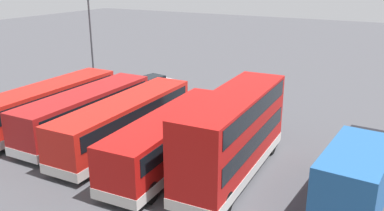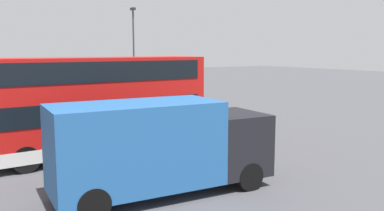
# 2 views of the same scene
# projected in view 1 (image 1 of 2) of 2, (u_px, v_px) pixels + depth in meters

# --- Properties ---
(ground_plane) EXTENTS (140.00, 140.00, 0.00)m
(ground_plane) POSITION_uv_depth(u_px,v_px,m) (199.00, 105.00, 33.78)
(ground_plane) COLOR #47474C
(bus_double_decker_near_end) EXTENTS (3.05, 10.26, 4.55)m
(bus_double_decker_near_end) POSITION_uv_depth(u_px,v_px,m) (233.00, 133.00, 21.45)
(bus_double_decker_near_end) COLOR #B71411
(bus_double_decker_near_end) RESTS_ON ground
(bus_single_deck_second) EXTENTS (3.17, 11.29, 2.95)m
(bus_single_deck_second) POSITION_uv_depth(u_px,v_px,m) (172.00, 137.00, 23.02)
(bus_single_deck_second) COLOR #B71411
(bus_single_deck_second) RESTS_ON ground
(bus_single_deck_third) EXTENTS (2.96, 11.89, 2.95)m
(bus_single_deck_third) POSITION_uv_depth(u_px,v_px,m) (126.00, 120.00, 25.64)
(bus_single_deck_third) COLOR red
(bus_single_deck_third) RESTS_ON ground
(bus_single_deck_fourth) EXTENTS (2.82, 11.07, 2.95)m
(bus_single_deck_fourth) POSITION_uv_depth(u_px,v_px,m) (86.00, 111.00, 27.33)
(bus_single_deck_fourth) COLOR #A51919
(bus_single_deck_fourth) RESTS_ON ground
(bus_single_deck_fifth) EXTENTS (2.85, 11.84, 2.95)m
(bus_single_deck_fifth) POSITION_uv_depth(u_px,v_px,m) (47.00, 104.00, 28.74)
(bus_single_deck_fifth) COLOR red
(bus_single_deck_fifth) RESTS_ON ground
(box_truck_blue) EXTENTS (2.93, 7.63, 3.20)m
(box_truck_blue) POSITION_uv_depth(u_px,v_px,m) (358.00, 174.00, 18.65)
(box_truck_blue) COLOR #235999
(box_truck_blue) RESTS_ON ground
(car_hatchback_silver) EXTENTS (2.53, 4.65, 1.43)m
(car_hatchback_silver) POSITION_uv_depth(u_px,v_px,m) (151.00, 84.00, 37.35)
(car_hatchback_silver) COLOR silver
(car_hatchback_silver) RESTS_ON ground
(lamp_post_tall) EXTENTS (0.70, 0.30, 8.91)m
(lamp_post_tall) POSITION_uv_depth(u_px,v_px,m) (91.00, 33.00, 37.56)
(lamp_post_tall) COLOR #38383D
(lamp_post_tall) RESTS_ON ground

